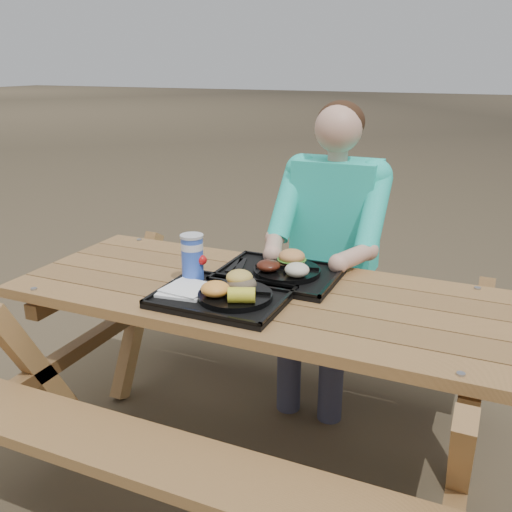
% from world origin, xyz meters
% --- Properties ---
extents(ground, '(60.00, 60.00, 0.00)m').
position_xyz_m(ground, '(0.00, 0.00, 0.00)').
color(ground, '#999999').
rests_on(ground, ground).
extents(picnic_table, '(1.80, 1.49, 0.75)m').
position_xyz_m(picnic_table, '(0.00, 0.00, 0.38)').
color(picnic_table, '#999999').
rests_on(picnic_table, ground).
extents(tray_near, '(0.45, 0.35, 0.02)m').
position_xyz_m(tray_near, '(-0.07, -0.15, 0.76)').
color(tray_near, black).
rests_on(tray_near, picnic_table).
extents(tray_far, '(0.45, 0.35, 0.02)m').
position_xyz_m(tray_far, '(0.03, 0.14, 0.76)').
color(tray_far, black).
rests_on(tray_far, picnic_table).
extents(plate_near, '(0.26, 0.26, 0.02)m').
position_xyz_m(plate_near, '(-0.01, -0.15, 0.78)').
color(plate_near, black).
rests_on(plate_near, tray_near).
extents(plate_far, '(0.26, 0.26, 0.02)m').
position_xyz_m(plate_far, '(0.06, 0.15, 0.78)').
color(plate_far, black).
rests_on(plate_far, tray_far).
extents(napkin_stack, '(0.18, 0.18, 0.02)m').
position_xyz_m(napkin_stack, '(-0.21, -0.17, 0.78)').
color(napkin_stack, white).
rests_on(napkin_stack, tray_near).
extents(soda_cup, '(0.08, 0.08, 0.16)m').
position_xyz_m(soda_cup, '(-0.24, -0.05, 0.85)').
color(soda_cup, '#1941BD').
rests_on(soda_cup, tray_near).
extents(condiment_bbq, '(0.05, 0.05, 0.03)m').
position_xyz_m(condiment_bbq, '(-0.06, -0.02, 0.78)').
color(condiment_bbq, black).
rests_on(condiment_bbq, tray_near).
extents(condiment_mustard, '(0.04, 0.04, 0.03)m').
position_xyz_m(condiment_mustard, '(-0.02, -0.02, 0.78)').
color(condiment_mustard, yellow).
rests_on(condiment_mustard, tray_near).
extents(sandwich, '(0.10, 0.10, 0.10)m').
position_xyz_m(sandwich, '(-0.01, -0.11, 0.84)').
color(sandwich, gold).
rests_on(sandwich, plate_near).
extents(mac_cheese, '(0.10, 0.10, 0.05)m').
position_xyz_m(mac_cheese, '(-0.06, -0.20, 0.82)').
color(mac_cheese, '#FFAB43').
rests_on(mac_cheese, plate_near).
extents(corn_cob, '(0.12, 0.12, 0.05)m').
position_xyz_m(corn_cob, '(0.04, -0.22, 0.82)').
color(corn_cob, yellow).
rests_on(corn_cob, plate_near).
extents(cutlery_far, '(0.07, 0.16, 0.01)m').
position_xyz_m(cutlery_far, '(-0.14, 0.16, 0.77)').
color(cutlery_far, black).
rests_on(cutlery_far, tray_far).
extents(burger, '(0.11, 0.11, 0.09)m').
position_xyz_m(burger, '(0.06, 0.20, 0.84)').
color(burger, '#D98D4C').
rests_on(burger, plate_far).
extents(baked_beans, '(0.09, 0.09, 0.04)m').
position_xyz_m(baked_beans, '(0.01, 0.10, 0.81)').
color(baked_beans, '#481A0E').
rests_on(baked_beans, plate_far).
extents(potato_salad, '(0.09, 0.09, 0.05)m').
position_xyz_m(potato_salad, '(0.13, 0.09, 0.82)').
color(potato_salad, beige).
rests_on(potato_salad, plate_far).
extents(diner, '(0.48, 0.84, 1.28)m').
position_xyz_m(diner, '(0.09, 0.69, 0.64)').
color(diner, '#1A9EB8').
rests_on(diner, ground).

